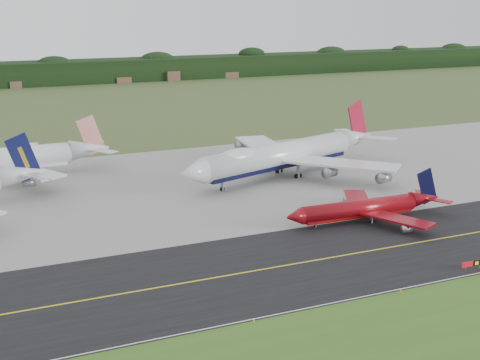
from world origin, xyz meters
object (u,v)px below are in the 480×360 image
object	(u,v)px
jet_star_tail	(2,160)
taxiway_sign	(473,264)
jet_ba_747	(285,154)
jet_red_737	(367,208)

from	to	relation	value
jet_star_tail	taxiway_sign	xyz separation A→B (m)	(64.84, -92.96, -3.69)
jet_ba_747	jet_red_737	bearing A→B (deg)	-91.97
taxiway_sign	jet_star_tail	bearing A→B (deg)	124.89
jet_ba_747	jet_star_tail	xyz separation A→B (m)	(-64.80, 26.46, -0.91)
jet_ba_747	jet_star_tail	size ratio (longest dim) A/B	1.20
taxiway_sign	jet_ba_747	bearing A→B (deg)	90.04
jet_star_tail	taxiway_sign	distance (m)	113.40
jet_star_tail	jet_ba_747	bearing A→B (deg)	-22.22
jet_red_737	jet_star_tail	bearing A→B (deg)	134.61
jet_red_737	taxiway_sign	bearing A→B (deg)	-87.30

